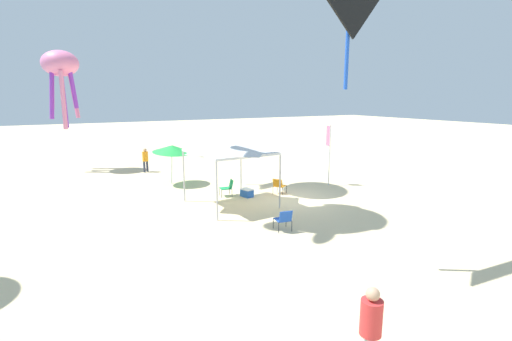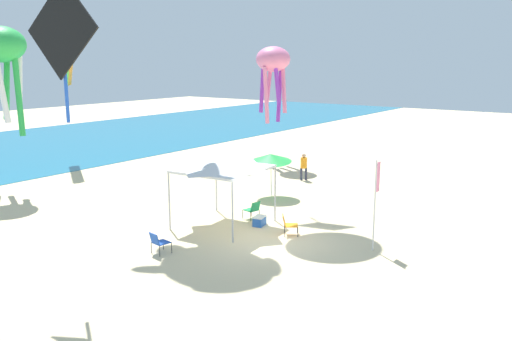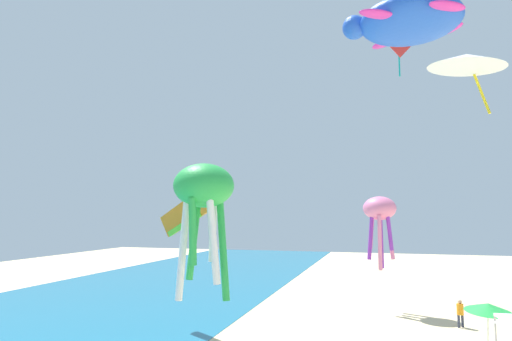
% 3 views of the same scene
% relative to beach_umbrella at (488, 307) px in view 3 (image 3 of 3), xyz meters
% --- Properties ---
extents(beach_umbrella, '(2.18, 2.16, 2.35)m').
position_rel_beach_umbrella_xyz_m(beach_umbrella, '(0.00, 0.00, 0.00)').
color(beach_umbrella, silver).
rests_on(beach_umbrella, ground).
extents(person_kite_handler, '(0.37, 0.37, 1.57)m').
position_rel_beach_umbrella_xyz_m(person_kite_handler, '(4.28, 0.58, -1.09)').
color(person_kite_handler, '#33384C').
rests_on(person_kite_handler, ground).
extents(kite_delta_white, '(5.12, 5.14, 3.10)m').
position_rel_beach_umbrella_xyz_m(kite_delta_white, '(-0.57, 0.47, 12.10)').
color(kite_delta_white, white).
extents(kite_octopus_green, '(2.51, 2.51, 5.57)m').
position_rel_beach_umbrella_xyz_m(kite_octopus_green, '(-7.03, 11.83, 5.32)').
color(kite_octopus_green, green).
extents(kite_diamond_red, '(1.37, 2.23, 3.68)m').
position_rel_beach_umbrella_xyz_m(kite_diamond_red, '(2.50, 3.50, 14.82)').
color(kite_diamond_red, red).
extents(kite_parafoil_orange, '(2.58, 4.21, 2.79)m').
position_rel_beach_umbrella_xyz_m(kite_parafoil_orange, '(-0.46, 15.85, 4.44)').
color(kite_parafoil_orange, orange).
extents(kite_turtle_blue, '(4.72, 5.35, 2.05)m').
position_rel_beach_umbrella_xyz_m(kite_turtle_blue, '(-4.28, 3.45, 12.88)').
color(kite_turtle_blue, blue).
extents(kite_octopus_pink, '(2.23, 2.23, 4.96)m').
position_rel_beach_umbrella_xyz_m(kite_octopus_pink, '(7.41, 4.89, 4.63)').
color(kite_octopus_pink, pink).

